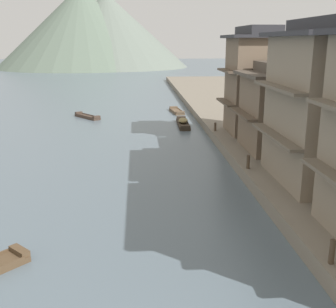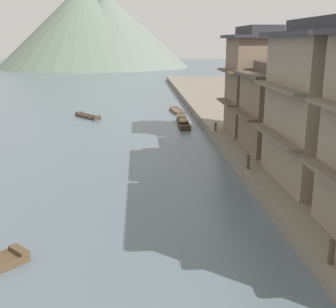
{
  "view_description": "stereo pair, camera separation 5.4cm",
  "coord_description": "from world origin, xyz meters",
  "px_view_note": "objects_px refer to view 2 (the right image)",
  "views": [
    {
      "loc": [
        0.73,
        -7.77,
        8.32
      ],
      "look_at": [
        2.59,
        17.9,
        1.34
      ],
      "focal_mm": 44.66,
      "sensor_mm": 36.0,
      "label": 1
    },
    {
      "loc": [
        0.78,
        -7.78,
        8.32
      ],
      "look_at": [
        2.59,
        17.9,
        1.34
      ],
      "focal_mm": 44.66,
      "sensor_mm": 36.0,
      "label": 2
    }
  ],
  "objects_px": {
    "house_waterfront_second": "(336,104)",
    "house_waterfront_narrow": "(255,81)",
    "boat_moored_second": "(183,123)",
    "mooring_post_dock_near": "(331,252)",
    "boat_moored_third": "(177,111)",
    "mooring_post_dock_far": "(215,127)",
    "house_waterfront_tall": "(285,108)",
    "boat_moored_nearest": "(88,117)",
    "mooring_post_dock_mid": "(248,162)"
  },
  "relations": [
    {
      "from": "boat_moored_nearest",
      "to": "house_waterfront_tall",
      "type": "bearing_deg",
      "value": -48.37
    },
    {
      "from": "house_waterfront_second",
      "to": "house_waterfront_tall",
      "type": "distance_m",
      "value": 7.15
    },
    {
      "from": "house_waterfront_tall",
      "to": "house_waterfront_narrow",
      "type": "distance_m",
      "value": 6.07
    },
    {
      "from": "house_waterfront_second",
      "to": "mooring_post_dock_far",
      "type": "bearing_deg",
      "value": 105.95
    },
    {
      "from": "boat_moored_third",
      "to": "house_waterfront_second",
      "type": "relative_size",
      "value": 0.49
    },
    {
      "from": "boat_moored_nearest",
      "to": "house_waterfront_second",
      "type": "distance_m",
      "value": 30.24
    },
    {
      "from": "house_waterfront_second",
      "to": "mooring_post_dock_far",
      "type": "xyz_separation_m",
      "value": [
        -3.91,
        13.67,
        -3.93
      ]
    },
    {
      "from": "boat_moored_second",
      "to": "mooring_post_dock_near",
      "type": "height_order",
      "value": "mooring_post_dock_near"
    },
    {
      "from": "mooring_post_dock_mid",
      "to": "boat_moored_second",
      "type": "bearing_deg",
      "value": 96.98
    },
    {
      "from": "mooring_post_dock_mid",
      "to": "house_waterfront_second",
      "type": "bearing_deg",
      "value": -32.94
    },
    {
      "from": "boat_moored_nearest",
      "to": "mooring_post_dock_near",
      "type": "xyz_separation_m",
      "value": [
        12.33,
        -33.88,
        1.05
      ]
    },
    {
      "from": "mooring_post_dock_mid",
      "to": "boat_moored_third",
      "type": "bearing_deg",
      "value": 94.54
    },
    {
      "from": "house_waterfront_second",
      "to": "house_waterfront_narrow",
      "type": "xyz_separation_m",
      "value": [
        -0.8,
        12.93,
        0.02
      ]
    },
    {
      "from": "mooring_post_dock_mid",
      "to": "mooring_post_dock_far",
      "type": "bearing_deg",
      "value": 90.0
    },
    {
      "from": "boat_moored_nearest",
      "to": "house_waterfront_tall",
      "type": "xyz_separation_m",
      "value": [
        16.0,
        -18.01,
        3.6
      ]
    },
    {
      "from": "boat_moored_second",
      "to": "mooring_post_dock_near",
      "type": "xyz_separation_m",
      "value": [
        2.13,
        -28.77,
        0.94
      ]
    },
    {
      "from": "boat_moored_nearest",
      "to": "mooring_post_dock_mid",
      "type": "xyz_separation_m",
      "value": [
        12.33,
        -22.51,
        1.01
      ]
    },
    {
      "from": "house_waterfront_narrow",
      "to": "boat_moored_second",
      "type": "bearing_deg",
      "value": 126.83
    },
    {
      "from": "house_waterfront_second",
      "to": "house_waterfront_tall",
      "type": "xyz_separation_m",
      "value": [
        -0.23,
        7.03,
        -1.29
      ]
    },
    {
      "from": "boat_moored_third",
      "to": "mooring_post_dock_near",
      "type": "height_order",
      "value": "mooring_post_dock_near"
    },
    {
      "from": "boat_moored_nearest",
      "to": "boat_moored_second",
      "type": "relative_size",
      "value": 0.68
    },
    {
      "from": "house_waterfront_tall",
      "to": "mooring_post_dock_near",
      "type": "bearing_deg",
      "value": -103.04
    },
    {
      "from": "house_waterfront_narrow",
      "to": "mooring_post_dock_near",
      "type": "height_order",
      "value": "house_waterfront_narrow"
    },
    {
      "from": "boat_moored_second",
      "to": "boat_moored_nearest",
      "type": "bearing_deg",
      "value": 153.37
    },
    {
      "from": "house_waterfront_narrow",
      "to": "mooring_post_dock_near",
      "type": "bearing_deg",
      "value": -98.13
    },
    {
      "from": "mooring_post_dock_near",
      "to": "mooring_post_dock_mid",
      "type": "bearing_deg",
      "value": 90.0
    },
    {
      "from": "house_waterfront_second",
      "to": "mooring_post_dock_mid",
      "type": "distance_m",
      "value": 6.06
    },
    {
      "from": "house_waterfront_second",
      "to": "mooring_post_dock_mid",
      "type": "relative_size",
      "value": 10.46
    },
    {
      "from": "mooring_post_dock_near",
      "to": "house_waterfront_narrow",
      "type": "bearing_deg",
      "value": 81.87
    },
    {
      "from": "boat_moored_nearest",
      "to": "house_waterfront_narrow",
      "type": "relative_size",
      "value": 0.42
    },
    {
      "from": "mooring_post_dock_near",
      "to": "mooring_post_dock_mid",
      "type": "height_order",
      "value": "mooring_post_dock_near"
    },
    {
      "from": "mooring_post_dock_near",
      "to": "house_waterfront_tall",
      "type": "bearing_deg",
      "value": 76.96
    },
    {
      "from": "boat_moored_nearest",
      "to": "mooring_post_dock_mid",
      "type": "relative_size",
      "value": 4.39
    },
    {
      "from": "boat_moored_third",
      "to": "house_waterfront_second",
      "type": "distance_m",
      "value": 29.03
    },
    {
      "from": "boat_moored_second",
      "to": "house_waterfront_narrow",
      "type": "distance_m",
      "value": 9.98
    },
    {
      "from": "boat_moored_nearest",
      "to": "house_waterfront_narrow",
      "type": "distance_m",
      "value": 20.23
    },
    {
      "from": "boat_moored_second",
      "to": "mooring_post_dock_mid",
      "type": "bearing_deg",
      "value": -83.02
    },
    {
      "from": "mooring_post_dock_mid",
      "to": "mooring_post_dock_far",
      "type": "distance_m",
      "value": 11.14
    },
    {
      "from": "boat_moored_nearest",
      "to": "mooring_post_dock_near",
      "type": "relative_size",
      "value": 4.06
    },
    {
      "from": "boat_moored_second",
      "to": "house_waterfront_tall",
      "type": "relative_size",
      "value": 0.83
    },
    {
      "from": "boat_moored_second",
      "to": "house_waterfront_tall",
      "type": "distance_m",
      "value": 14.57
    },
    {
      "from": "mooring_post_dock_near",
      "to": "mooring_post_dock_far",
      "type": "xyz_separation_m",
      "value": [
        0.0,
        22.52,
        -0.09
      ]
    },
    {
      "from": "house_waterfront_narrow",
      "to": "house_waterfront_tall",
      "type": "bearing_deg",
      "value": -84.53
    },
    {
      "from": "house_waterfront_second",
      "to": "mooring_post_dock_near",
      "type": "distance_m",
      "value": 10.4
    },
    {
      "from": "house_waterfront_tall",
      "to": "mooring_post_dock_far",
      "type": "bearing_deg",
      "value": 118.97
    },
    {
      "from": "house_waterfront_narrow",
      "to": "mooring_post_dock_near",
      "type": "xyz_separation_m",
      "value": [
        -3.11,
        -21.77,
        -3.87
      ]
    },
    {
      "from": "mooring_post_dock_near",
      "to": "mooring_post_dock_mid",
      "type": "xyz_separation_m",
      "value": [
        0.0,
        11.37,
        -0.03
      ]
    },
    {
      "from": "boat_moored_second",
      "to": "house_waterfront_second",
      "type": "xyz_separation_m",
      "value": [
        6.04,
        -19.93,
        4.79
      ]
    },
    {
      "from": "mooring_post_dock_near",
      "to": "boat_moored_third",
      "type": "bearing_deg",
      "value": 93.14
    },
    {
      "from": "boat_moored_second",
      "to": "boat_moored_third",
      "type": "height_order",
      "value": "boat_moored_second"
    }
  ]
}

